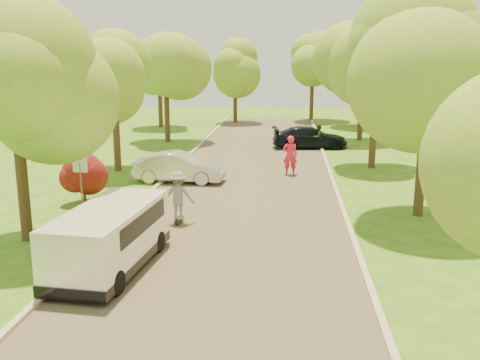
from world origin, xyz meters
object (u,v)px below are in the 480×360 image
(street_sign, at_px, (81,174))
(person_striped, at_px, (290,155))
(minivan, at_px, (111,237))
(dark_sedan, at_px, (310,137))
(longboard, at_px, (179,220))
(silver_sedan, at_px, (179,167))
(person_olive, at_px, (318,137))
(skateboarder, at_px, (178,196))

(street_sign, height_order, person_striped, street_sign)
(street_sign, relative_size, minivan, 0.44)
(dark_sedan, bearing_deg, longboard, 155.71)
(silver_sedan, bearing_deg, person_olive, -31.71)
(minivan, relative_size, person_olive, 3.01)
(longboard, bearing_deg, silver_sedan, -81.21)
(street_sign, bearing_deg, minivan, -61.08)
(skateboarder, distance_m, person_olive, 17.26)
(dark_sedan, distance_m, skateboarder, 17.67)
(dark_sedan, bearing_deg, silver_sedan, 141.03)
(person_olive, bearing_deg, skateboarder, 26.65)
(skateboarder, height_order, person_olive, skateboarder)
(silver_sedan, distance_m, skateboarder, 6.54)
(street_sign, relative_size, skateboarder, 1.23)
(longboard, relative_size, person_olive, 0.56)
(person_striped, distance_m, person_olive, 8.00)
(silver_sedan, height_order, longboard, silver_sedan)
(person_olive, bearing_deg, silver_sedan, 10.64)
(silver_sedan, relative_size, person_striped, 2.15)
(person_striped, height_order, person_olive, person_striped)
(street_sign, distance_m, skateboarder, 3.94)
(street_sign, relative_size, person_olive, 1.33)
(minivan, bearing_deg, dark_sedan, 79.21)
(street_sign, bearing_deg, person_striped, 44.86)
(minivan, height_order, dark_sedan, minivan)
(longboard, bearing_deg, minivan, 74.67)
(skateboarder, bearing_deg, person_striped, -117.55)
(minivan, height_order, person_olive, minivan)
(skateboarder, bearing_deg, dark_sedan, -109.82)
(silver_sedan, relative_size, person_olive, 2.62)
(street_sign, relative_size, person_striped, 1.09)
(dark_sedan, xyz_separation_m, person_olive, (0.50, -0.60, 0.11))
(minivan, bearing_deg, skateboarder, 82.79)
(minivan, relative_size, dark_sedan, 1.01)
(longboard, relative_size, person_striped, 0.46)
(silver_sedan, xyz_separation_m, longboard, (1.28, -6.40, -0.61))
(street_sign, relative_size, dark_sedan, 0.45)
(person_olive, bearing_deg, longboard, 26.65)
(person_olive, bearing_deg, person_striped, 33.15)
(street_sign, height_order, dark_sedan, street_sign)
(silver_sedan, bearing_deg, skateboarder, -164.92)
(silver_sedan, relative_size, longboard, 4.67)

